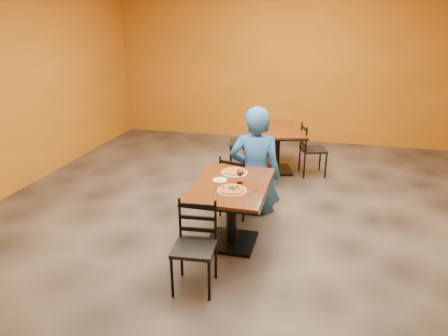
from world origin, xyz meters
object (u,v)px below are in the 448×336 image
(chair_second_right, at_px, (313,150))
(diner, at_px, (256,160))
(chair_main_near, at_px, (194,249))
(plate_main, at_px, (232,191))
(table_second, at_px, (277,140))
(wine_glass, at_px, (240,175))
(side_plate, at_px, (220,180))
(plate_far, at_px, (234,172))
(pizza_far, at_px, (234,171))
(pizza_main, at_px, (232,189))
(chair_second_left, at_px, (242,143))
(table_main, at_px, (232,200))
(chair_main_far, at_px, (238,185))

(chair_second_right, distance_m, diner, 1.73)
(chair_main_near, distance_m, plate_main, 0.79)
(table_second, bearing_deg, wine_glass, -92.44)
(diner, height_order, side_plate, diner)
(chair_main_near, xyz_separation_m, chair_second_right, (0.94, 3.40, -0.00))
(diner, height_order, plate_main, diner)
(plate_far, height_order, pizza_far, pizza_far)
(chair_main_near, bearing_deg, diner, 76.94)
(plate_main, relative_size, pizza_main, 1.09)
(plate_far, relative_size, pizza_far, 1.11)
(pizza_far, bearing_deg, plate_far, 180.00)
(table_second, relative_size, chair_second_left, 1.47)
(table_main, distance_m, pizza_main, 0.30)
(diner, distance_m, plate_main, 1.15)
(chair_main_far, height_order, diner, diner)
(plate_far, bearing_deg, diner, 76.76)
(chair_main_near, xyz_separation_m, pizza_far, (0.11, 1.23, 0.34))
(pizza_far, xyz_separation_m, side_plate, (-0.10, -0.27, -0.02))
(pizza_main, height_order, wine_glass, wine_glass)
(plate_far, relative_size, side_plate, 1.94)
(pizza_far, height_order, side_plate, pizza_far)
(chair_second_right, height_order, pizza_far, chair_second_right)
(table_main, distance_m, chair_second_left, 2.54)
(pizza_main, bearing_deg, plate_far, 100.10)
(plate_far, height_order, wine_glass, wine_glass)
(table_second, relative_size, chair_main_near, 1.54)
(chair_main_far, distance_m, plate_far, 0.55)
(pizza_far, relative_size, side_plate, 1.75)
(chair_second_left, bearing_deg, table_main, -2.04)
(diner, bearing_deg, chair_main_far, 37.53)
(plate_far, xyz_separation_m, pizza_far, (0.00, 0.00, 0.02))
(chair_second_right, bearing_deg, chair_second_left, 73.05)
(table_second, height_order, plate_main, plate_main)
(plate_far, distance_m, wine_glass, 0.33)
(chair_second_left, bearing_deg, chair_main_far, -1.02)
(chair_second_right, bearing_deg, table_main, 145.51)
(chair_second_left, xyz_separation_m, pizza_far, (0.37, -2.18, 0.32))
(plate_main, height_order, side_plate, same)
(plate_far, bearing_deg, chair_main_far, 96.51)
(chair_main_near, relative_size, side_plate, 5.37)
(table_second, xyz_separation_m, pizza_main, (-0.14, -2.71, 0.22))
(diner, relative_size, plate_far, 4.63)
(chair_second_left, height_order, diner, diner)
(plate_main, xyz_separation_m, wine_glass, (0.03, 0.24, 0.08))
(table_main, distance_m, chair_second_right, 2.63)
(pizza_far, bearing_deg, side_plate, -110.92)
(diner, relative_size, wine_glass, 7.98)
(chair_second_left, distance_m, plate_main, 2.76)
(table_main, distance_m, table_second, 2.52)
(table_main, bearing_deg, plate_far, 97.70)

